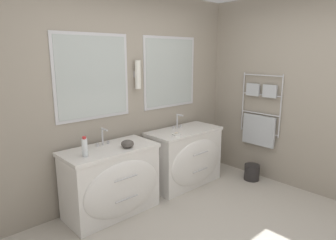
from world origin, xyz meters
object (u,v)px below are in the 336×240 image
object	(u,v)px
waste_bin	(252,172)
amenity_bowl	(128,144)
vanity_left	(112,181)
toiletry_bottle	(85,147)
vanity_right	(185,157)

from	to	relation	value
waste_bin	amenity_bowl	bearing A→B (deg)	165.70
vanity_left	toiletry_bottle	world-z (taller)	toiletry_bottle
amenity_bowl	waste_bin	bearing A→B (deg)	-14.30
vanity_left	amenity_bowl	bearing A→B (deg)	-32.64
vanity_left	toiletry_bottle	xyz separation A→B (m)	(-0.34, -0.05, 0.49)
vanity_left	vanity_right	bearing A→B (deg)	0.00
toiletry_bottle	amenity_bowl	world-z (taller)	toiletry_bottle
vanity_left	toiletry_bottle	size ratio (longest dim) A/B	5.03
vanity_right	waste_bin	distance (m)	1.04
vanity_left	waste_bin	world-z (taller)	vanity_left
toiletry_bottle	amenity_bowl	xyz separation A→B (m)	(0.50, -0.05, -0.06)
vanity_left	waste_bin	xyz separation A→B (m)	(2.03, -0.58, -0.28)
vanity_right	waste_bin	size ratio (longest dim) A/B	4.65
vanity_left	vanity_right	distance (m)	1.21
amenity_bowl	waste_bin	xyz separation A→B (m)	(1.87, -0.48, -0.72)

